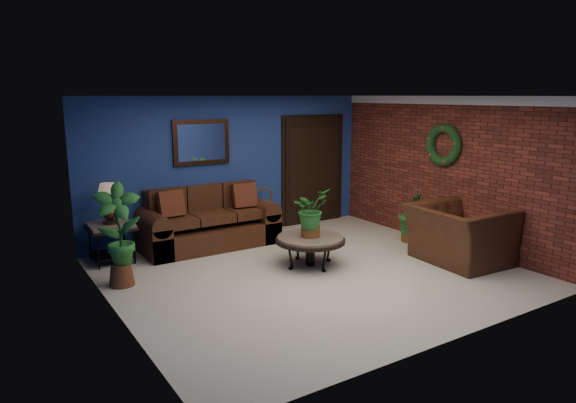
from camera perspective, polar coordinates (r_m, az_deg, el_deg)
floor at (r=7.49m, az=2.69°, el=-7.88°), size 5.50×5.50×0.00m
wall_back at (r=9.29m, az=-6.18°, el=3.87°), size 5.50×0.04×2.50m
wall_left at (r=6.04m, az=-19.05°, el=-1.00°), size 0.04×5.00×2.50m
wall_right_brick at (r=9.02m, az=17.21°, el=3.17°), size 0.04×5.00×2.50m
ceiling at (r=7.05m, az=2.88°, el=11.62°), size 5.50×5.00×0.02m
crown_molding at (r=8.91m, az=17.55°, el=10.68°), size 0.03×5.00×0.14m
wall_mirror at (r=8.95m, az=-9.59°, el=6.50°), size 1.02×0.06×0.77m
closet_door at (r=10.18m, az=2.78°, el=3.48°), size 1.44×0.06×2.18m
wreath at (r=8.95m, az=16.89°, el=6.03°), size 0.16×0.72×0.72m
sofa at (r=8.81m, az=-8.92°, el=-2.72°), size 2.27×0.98×1.02m
coffee_table at (r=7.67m, az=2.50°, el=-4.33°), size 1.04×1.04×0.45m
end_table at (r=8.26m, az=-19.07°, el=-3.28°), size 0.66×0.66×0.61m
table_lamp at (r=8.14m, az=-19.32°, el=0.31°), size 0.36×0.36×0.59m
side_chair at (r=9.30m, az=-2.52°, el=-0.80°), size 0.43×0.43×0.88m
armchair at (r=8.22m, az=18.43°, el=-3.50°), size 1.26×1.42×0.87m
coffee_plant at (r=7.56m, az=2.53°, el=-1.02°), size 0.64×0.59×0.72m
floor_plant at (r=9.13m, az=13.40°, el=-1.59°), size 0.47×0.41×0.87m
tall_plant at (r=7.13m, az=-18.31°, el=-3.17°), size 0.70×0.58×1.40m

